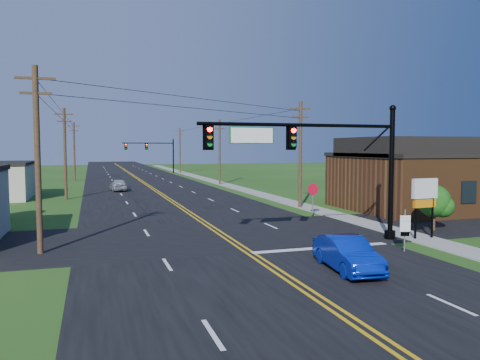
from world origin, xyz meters
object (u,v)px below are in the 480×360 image
object	(u,v)px
stop_sign	(313,193)
signal_mast_main	(319,155)
blue_car	(347,254)
route_sign	(405,228)
signal_mast_far	(151,150)

from	to	relation	value
stop_sign	signal_mast_main	bearing A→B (deg)	-116.01
signal_mast_main	blue_car	size ratio (longest dim) A/B	2.63
blue_car	route_sign	xyz separation A→B (m)	(4.51, 2.22, 0.53)
route_sign	signal_mast_main	bearing A→B (deg)	149.26
signal_mast_main	blue_car	world-z (taller)	signal_mast_main
signal_mast_far	blue_car	bearing A→B (deg)	-91.08
blue_car	route_sign	world-z (taller)	route_sign
route_sign	stop_sign	distance (m)	12.04
signal_mast_main	signal_mast_far	distance (m)	72.00
signal_mast_main	stop_sign	world-z (taller)	signal_mast_main
signal_mast_main	route_sign	distance (m)	5.60
signal_mast_far	route_sign	world-z (taller)	signal_mast_far
route_sign	stop_sign	xyz separation A→B (m)	(1.00, 11.98, 0.57)
signal_mast_main	blue_car	bearing A→B (deg)	-104.48
signal_mast_main	route_sign	size ratio (longest dim) A/B	5.32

